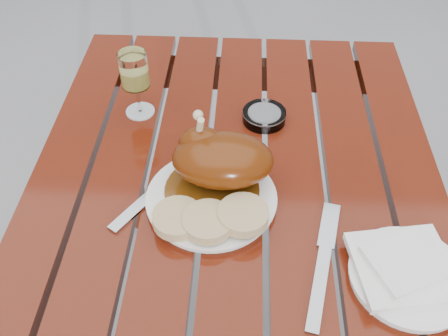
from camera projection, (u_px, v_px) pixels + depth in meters
The scene contains 10 objects.
table at pixel (232, 313), 1.18m from camera, with size 0.80×1.20×0.75m, color maroon.
dinner_plate at pixel (212, 199), 0.92m from camera, with size 0.24×0.24×0.02m, color white.
roast_duck at pixel (219, 159), 0.91m from camera, with size 0.20×0.18×0.13m.
bread_dumplings at pixel (210, 218), 0.86m from camera, with size 0.20×0.10×0.03m.
wine_glass at pixel (136, 84), 1.06m from camera, with size 0.06×0.06×0.15m, color #CDC95D.
side_plate at pixel (409, 277), 0.80m from camera, with size 0.19×0.19×0.02m, color white.
napkin at pixel (403, 266), 0.80m from camera, with size 0.16×0.15×0.01m, color white.
ashtray at pixel (264, 116), 1.08m from camera, with size 0.09×0.09×0.02m, color #B2B7BC.
fork at pixel (146, 200), 0.92m from camera, with size 0.02×0.18×0.01m, color gray.
knife at pixel (321, 272), 0.81m from camera, with size 0.02×0.22×0.01m, color gray.
Camera 1 is at (0.01, -0.58, 1.45)m, focal length 40.00 mm.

